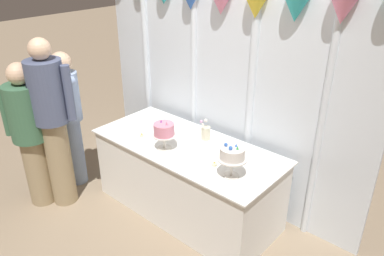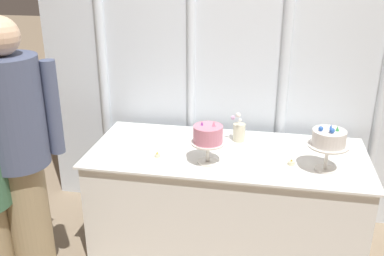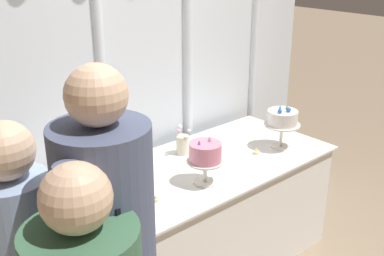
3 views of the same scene
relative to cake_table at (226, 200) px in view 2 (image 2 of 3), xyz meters
The scene contains 10 objects.
ground_plane 0.40m from the cake_table, 90.00° to the right, with size 24.00×24.00×0.00m, color gray.
draped_curtain 1.13m from the cake_table, 91.19° to the left, with size 3.16×0.21×2.50m.
cake_table is the anchor object (origin of this frame).
cake_display_nearleft 0.61m from the cake_table, 119.67° to the right, with size 0.22×0.22×0.30m.
cake_display_nearright 0.89m from the cake_table, 13.85° to the right, with size 0.25×0.25×0.31m.
flower_vase 0.51m from the cake_table, 74.69° to the left, with size 0.11×0.12×0.21m.
tealight_far_left 0.63m from the cake_table, 159.99° to the right, with size 0.04×0.04×0.04m.
tealight_near_left 0.60m from the cake_table, 15.35° to the right, with size 0.05×0.05×0.04m.
guest_girl_blue_dress 1.47m from the cake_table, 160.90° to the right, with size 0.45×0.62×1.54m.
guest_man_dark_suit 1.46m from the cake_table, 145.88° to the right, with size 0.48×0.48×1.77m.
Camera 2 is at (0.27, -2.64, 2.05)m, focal length 40.69 mm.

